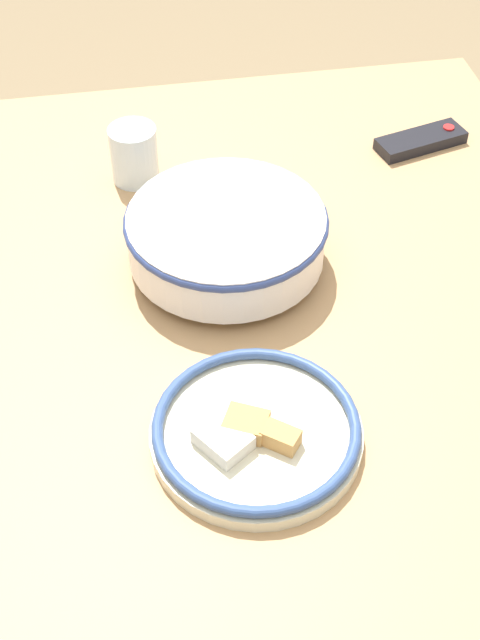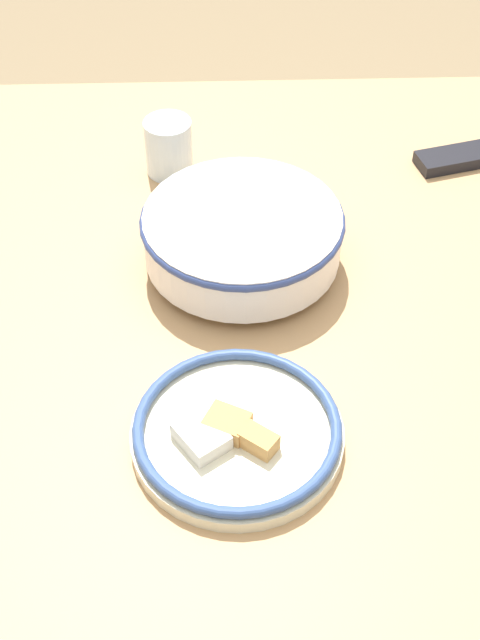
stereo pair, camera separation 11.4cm
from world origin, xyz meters
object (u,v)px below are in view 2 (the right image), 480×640
Objects in this scene: tv_remote at (463,157)px; food_plate at (236,432)px; noodle_bowl at (242,236)px; drinking_glass at (169,147)px.

food_plate is at bearing -49.49° from tv_remote.
tv_remote is (-0.55, 0.39, -0.01)m from food_plate.
noodle_bowl is 1.13× the size of food_plate.
tv_remote is 1.77× the size of drinking_glass.
drinking_glass is at bearing -103.80° from tv_remote.
noodle_bowl is 3.13× the size of drinking_glass.
tv_remote is 0.48m from drinking_glass.
noodle_bowl is 0.44m from tv_remote.
drinking_glass is at bearing -170.57° from food_plate.
tv_remote is at bearing 145.20° from food_plate.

